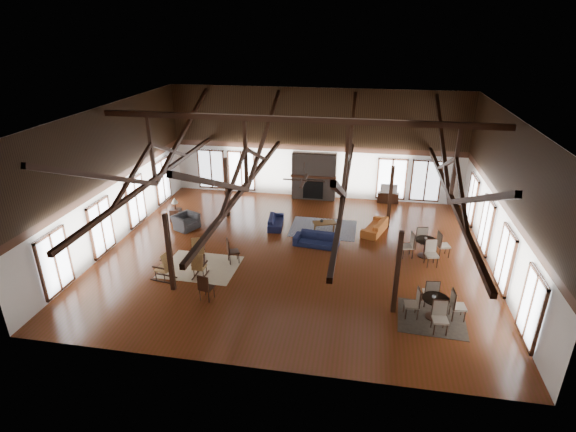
% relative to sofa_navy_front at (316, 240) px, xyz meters
% --- Properties ---
extents(floor, '(16.00, 16.00, 0.00)m').
position_rel_sofa_navy_front_xyz_m(floor, '(-0.82, -0.94, -0.29)').
color(floor, '#552212').
rests_on(floor, ground).
extents(ceiling, '(16.00, 14.00, 0.02)m').
position_rel_sofa_navy_front_xyz_m(ceiling, '(-0.82, -0.94, 5.71)').
color(ceiling, black).
rests_on(ceiling, wall_back).
extents(wall_back, '(16.00, 0.02, 6.00)m').
position_rel_sofa_navy_front_xyz_m(wall_back, '(-0.82, 6.06, 2.71)').
color(wall_back, silver).
rests_on(wall_back, floor).
extents(wall_front, '(16.00, 0.02, 6.00)m').
position_rel_sofa_navy_front_xyz_m(wall_front, '(-0.82, -7.94, 2.71)').
color(wall_front, silver).
rests_on(wall_front, floor).
extents(wall_left, '(0.02, 14.00, 6.00)m').
position_rel_sofa_navy_front_xyz_m(wall_left, '(-8.82, -0.94, 2.71)').
color(wall_left, silver).
rests_on(wall_left, floor).
extents(wall_right, '(0.02, 14.00, 6.00)m').
position_rel_sofa_navy_front_xyz_m(wall_right, '(7.18, -0.94, 2.71)').
color(wall_right, silver).
rests_on(wall_right, floor).
extents(roof_truss, '(15.60, 14.07, 3.14)m').
position_rel_sofa_navy_front_xyz_m(roof_truss, '(-0.82, -0.94, 3.74)').
color(roof_truss, black).
rests_on(roof_truss, wall_back).
extents(post_grid, '(8.16, 7.16, 3.05)m').
position_rel_sofa_navy_front_xyz_m(post_grid, '(-0.82, -0.94, 1.24)').
color(post_grid, black).
rests_on(post_grid, floor).
extents(fireplace, '(2.50, 0.69, 2.60)m').
position_rel_sofa_navy_front_xyz_m(fireplace, '(-0.82, 5.73, 1.00)').
color(fireplace, brown).
rests_on(fireplace, floor).
extents(ceiling_fan, '(1.60, 1.60, 0.75)m').
position_rel_sofa_navy_front_xyz_m(ceiling_fan, '(-0.32, -1.94, 3.44)').
color(ceiling_fan, black).
rests_on(ceiling_fan, roof_truss).
extents(sofa_navy_front, '(2.06, 0.99, 0.58)m').
position_rel_sofa_navy_front_xyz_m(sofa_navy_front, '(0.00, 0.00, 0.00)').
color(sofa_navy_front, '#161C3E').
rests_on(sofa_navy_front, floor).
extents(sofa_navy_left, '(1.74, 0.83, 0.49)m').
position_rel_sofa_navy_front_xyz_m(sofa_navy_left, '(-2.17, 1.69, -0.04)').
color(sofa_navy_left, '#131636').
rests_on(sofa_navy_left, floor).
extents(sofa_orange, '(2.12, 1.39, 0.58)m').
position_rel_sofa_navy_front_xyz_m(sofa_orange, '(2.58, 1.88, -0.00)').
color(sofa_orange, '#BB5F24').
rests_on(sofa_orange, floor).
extents(coffee_table, '(1.18, 0.87, 0.41)m').
position_rel_sofa_navy_front_xyz_m(coffee_table, '(0.19, 1.66, 0.06)').
color(coffee_table, brown).
rests_on(coffee_table, floor).
extents(vase, '(0.17, 0.17, 0.17)m').
position_rel_sofa_navy_front_xyz_m(vase, '(0.06, 1.65, 0.20)').
color(vase, '#B2B2B2').
rests_on(vase, coffee_table).
extents(armchair, '(1.40, 1.34, 0.71)m').
position_rel_sofa_navy_front_xyz_m(armchair, '(-6.37, 0.70, 0.06)').
color(armchair, '#2C2C2F').
rests_on(armchair, floor).
extents(side_table_lamp, '(0.49, 0.49, 1.24)m').
position_rel_sofa_navy_front_xyz_m(side_table_lamp, '(-7.18, 1.43, 0.18)').
color(side_table_lamp, black).
rests_on(side_table_lamp, floor).
extents(rocking_chair_a, '(0.71, 0.96, 1.11)m').
position_rel_sofa_navy_front_xyz_m(rocking_chair_a, '(-4.63, -2.26, 0.23)').
color(rocking_chair_a, olive).
rests_on(rocking_chair_a, floor).
extents(rocking_chair_b, '(0.47, 0.82, 1.04)m').
position_rel_sofa_navy_front_xyz_m(rocking_chair_b, '(-4.17, -3.46, 0.20)').
color(rocking_chair_b, olive).
rests_on(rocking_chair_b, floor).
extents(rocking_chair_c, '(0.98, 0.63, 1.17)m').
position_rel_sofa_navy_front_xyz_m(rocking_chair_c, '(-5.37, -3.85, 0.26)').
color(rocking_chair_c, olive).
rests_on(rocking_chair_c, floor).
extents(side_chair_a, '(0.61, 0.61, 1.08)m').
position_rel_sofa_navy_front_xyz_m(side_chair_a, '(-3.28, -2.14, 0.34)').
color(side_chair_a, black).
rests_on(side_chair_a, floor).
extents(side_chair_b, '(0.52, 0.52, 1.04)m').
position_rel_sofa_navy_front_xyz_m(side_chair_b, '(-3.39, -4.93, 0.32)').
color(side_chair_b, black).
rests_on(side_chair_b, floor).
extents(cafe_table_near, '(2.05, 2.05, 1.06)m').
position_rel_sofa_navy_front_xyz_m(cafe_table_near, '(4.50, -4.56, 0.24)').
color(cafe_table_near, black).
rests_on(cafe_table_near, floor).
extents(cafe_table_far, '(2.11, 2.11, 1.08)m').
position_rel_sofa_navy_front_xyz_m(cafe_table_far, '(4.63, -0.19, 0.25)').
color(cafe_table_far, black).
rests_on(cafe_table_far, floor).
extents(cup_near, '(0.14, 0.14, 0.10)m').
position_rel_sofa_navy_front_xyz_m(cup_near, '(4.42, -4.56, 0.52)').
color(cup_near, '#B2B2B2').
rests_on(cup_near, cafe_table_near).
extents(cup_far, '(0.14, 0.14, 0.09)m').
position_rel_sofa_navy_front_xyz_m(cup_far, '(4.61, -0.15, 0.53)').
color(cup_far, '#B2B2B2').
rests_on(cup_far, cafe_table_far).
extents(tv_console, '(1.13, 0.42, 0.56)m').
position_rel_sofa_navy_front_xyz_m(tv_console, '(3.27, 5.81, -0.01)').
color(tv_console, black).
rests_on(tv_console, floor).
extents(television, '(0.89, 0.13, 0.51)m').
position_rel_sofa_navy_front_xyz_m(television, '(3.27, 5.81, 0.53)').
color(television, '#B2B2B2').
rests_on(television, tv_console).
extents(rug_tan, '(3.04, 2.42, 0.01)m').
position_rel_sofa_navy_front_xyz_m(rug_tan, '(-4.40, -2.71, -0.28)').
color(rug_tan, tan).
rests_on(rug_tan, floor).
extents(rug_navy, '(3.14, 2.37, 0.01)m').
position_rel_sofa_navy_front_xyz_m(rug_navy, '(0.13, 1.82, -0.28)').
color(rug_navy, '#1B284E').
rests_on(rug_navy, floor).
extents(rug_dark, '(2.31, 2.12, 0.01)m').
position_rel_sofa_navy_front_xyz_m(rug_dark, '(4.44, -4.62, -0.28)').
color(rug_dark, black).
rests_on(rug_dark, floor).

